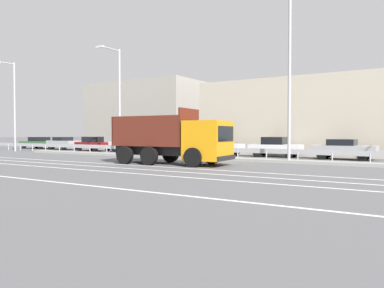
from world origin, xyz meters
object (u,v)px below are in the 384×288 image
at_px(median_road_sign, 182,140).
at_px(parked_car_7, 344,149).
at_px(dump_truck, 184,143).
at_px(parked_car_5, 218,146).
at_px(parked_car_6, 275,147).
at_px(street_lamp_1, 118,96).
at_px(parked_car_4, 174,145).
at_px(parked_car_2, 93,144).
at_px(parked_car_1, 63,143).
at_px(street_lamp_0, 13,103).
at_px(street_lamp_2, 289,65).
at_px(parked_car_3, 129,144).
at_px(parked_car_0, 39,143).

height_order(median_road_sign, parked_car_7, median_road_sign).
xyz_separation_m(dump_truck, parked_car_5, (-2.74, 9.22, -0.51)).
xyz_separation_m(median_road_sign, parked_car_6, (5.11, 5.14, -0.53)).
height_order(street_lamp_1, parked_car_7, street_lamp_1).
bearing_deg(parked_car_4, parked_car_2, 91.80).
height_order(median_road_sign, street_lamp_1, street_lamp_1).
distance_m(parked_car_1, parked_car_4, 14.92).
height_order(parked_car_2, parked_car_7, parked_car_2).
xyz_separation_m(dump_truck, street_lamp_0, (-23.22, 4.26, 3.60)).
distance_m(street_lamp_2, parked_car_1, 28.09).
relative_size(dump_truck, parked_car_3, 1.82).
bearing_deg(median_road_sign, parked_car_3, 152.17).
height_order(street_lamp_2, parked_car_6, street_lamp_2).
relative_size(dump_truck, median_road_sign, 3.06).
distance_m(street_lamp_0, parked_car_6, 26.09).
height_order(parked_car_2, parked_car_5, parked_car_5).
relative_size(dump_truck, street_lamp_1, 0.85).
xyz_separation_m(median_road_sign, parked_car_4, (-4.35, 5.12, -0.53)).
relative_size(street_lamp_1, parked_car_0, 1.82).
relative_size(parked_car_3, parked_car_7, 0.94).
xyz_separation_m(street_lamp_1, parked_car_5, (6.52, 4.83, -4.02)).
relative_size(parked_car_2, parked_car_6, 0.99).
xyz_separation_m(parked_car_0, parked_car_5, (24.44, -0.67, 0.05)).
bearing_deg(street_lamp_1, parked_car_2, 148.71).
xyz_separation_m(street_lamp_0, street_lamp_1, (13.96, 0.13, -0.09)).
relative_size(median_road_sign, parked_car_1, 0.58).
bearing_deg(parked_car_0, street_lamp_1, -111.17).
xyz_separation_m(median_road_sign, street_lamp_0, (-20.09, -0.24, 3.57)).
bearing_deg(parked_car_7, parked_car_4, -89.96).
bearing_deg(median_road_sign, parked_car_4, 130.40).
bearing_deg(street_lamp_0, street_lamp_1, 0.51).
bearing_deg(parked_car_1, parked_car_6, 92.67).
bearing_deg(parked_car_6, street_lamp_2, 22.58).
height_order(parked_car_4, parked_car_5, parked_car_5).
distance_m(street_lamp_2, parked_car_5, 10.30).
xyz_separation_m(parked_car_4, parked_car_7, (14.42, -0.27, -0.04)).
distance_m(parked_car_0, parked_car_2, 9.81).
height_order(street_lamp_1, parked_car_2, street_lamp_1).
relative_size(street_lamp_0, parked_car_5, 2.09).
distance_m(parked_car_4, parked_car_7, 14.42).
distance_m(street_lamp_1, parked_car_3, 7.38).
relative_size(street_lamp_2, parked_car_6, 2.71).
height_order(parked_car_3, parked_car_5, parked_car_5).
bearing_deg(street_lamp_2, street_lamp_0, 179.97).
bearing_deg(parked_car_0, parked_car_1, -97.25).
bearing_deg(street_lamp_2, parked_car_1, 168.76).
distance_m(parked_car_1, parked_car_7, 29.34).
xyz_separation_m(street_lamp_1, parked_car_7, (16.19, 4.96, -4.05)).
bearing_deg(dump_truck, parked_car_3, -131.25).
height_order(street_lamp_1, parked_car_0, street_lamp_1).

